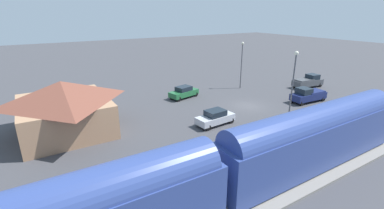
# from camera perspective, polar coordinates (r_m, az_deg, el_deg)

# --- Properties ---
(ground_plane) EXTENTS (200.00, 200.00, 0.00)m
(ground_plane) POSITION_cam_1_polar(r_m,az_deg,el_deg) (37.40, 11.62, -0.29)
(ground_plane) COLOR #424247
(railway_track) EXTENTS (4.80, 70.00, 0.30)m
(railway_track) POSITION_cam_1_polar(r_m,az_deg,el_deg) (29.67, 30.45, -7.71)
(railway_track) COLOR gray
(railway_track) RESTS_ON ground
(platform) EXTENTS (3.20, 46.00, 0.30)m
(platform) POSITION_cam_1_polar(r_m,az_deg,el_deg) (31.41, 24.14, -5.15)
(platform) COLOR #A8A399
(platform) RESTS_ON ground
(station_building) EXTENTS (10.44, 9.26, 5.50)m
(station_building) POSITION_cam_1_polar(r_m,az_deg,el_deg) (30.97, -25.39, -0.27)
(station_building) COLOR tan
(station_building) RESTS_ON ground
(pedestrian_on_platform) EXTENTS (0.36, 0.36, 1.71)m
(pedestrian_on_platform) POSITION_cam_1_polar(r_m,az_deg,el_deg) (27.32, 17.80, -5.32)
(pedestrian_on_platform) COLOR #23284C
(pedestrian_on_platform) RESTS_ON platform
(pedestrian_waiting_far) EXTENTS (0.36, 0.36, 1.71)m
(pedestrian_waiting_far) POSITION_cam_1_polar(r_m,az_deg,el_deg) (32.52, 26.01, -2.46)
(pedestrian_waiting_far) COLOR brown
(pedestrian_waiting_far) RESTS_ON platform
(sedan_silver) EXTENTS (2.17, 4.62, 1.74)m
(sedan_silver) POSITION_cam_1_polar(r_m,az_deg,el_deg) (30.44, 4.93, -2.72)
(sedan_silver) COLOR silver
(sedan_silver) RESTS_ON ground
(pickup_navy) EXTENTS (2.31, 5.52, 2.14)m
(pickup_navy) POSITION_cam_1_polar(r_m,az_deg,el_deg) (41.35, 23.26, 1.88)
(pickup_navy) COLOR navy
(pickup_navy) RESTS_ON ground
(sedan_green) EXTENTS (2.80, 4.80, 1.74)m
(sedan_green) POSITION_cam_1_polar(r_m,az_deg,el_deg) (39.89, -1.76, 2.64)
(sedan_green) COLOR #236638
(sedan_green) RESTS_ON ground
(pickup_charcoal) EXTENTS (2.45, 5.56, 2.14)m
(pickup_charcoal) POSITION_cam_1_polar(r_m,az_deg,el_deg) (49.56, 23.31, 4.52)
(pickup_charcoal) COLOR #47494F
(pickup_charcoal) RESTS_ON ground
(light_pole_near_platform) EXTENTS (0.44, 0.44, 8.26)m
(light_pole_near_platform) POSITION_cam_1_polar(r_m,az_deg,el_deg) (30.95, 20.56, 4.80)
(light_pole_near_platform) COLOR #515156
(light_pole_near_platform) RESTS_ON ground
(light_pole_lot_center) EXTENTS (0.44, 0.44, 7.58)m
(light_pole_lot_center) POSITION_cam_1_polar(r_m,az_deg,el_deg) (44.92, 10.45, 9.31)
(light_pole_lot_center) COLOR #515156
(light_pole_lot_center) RESTS_ON ground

